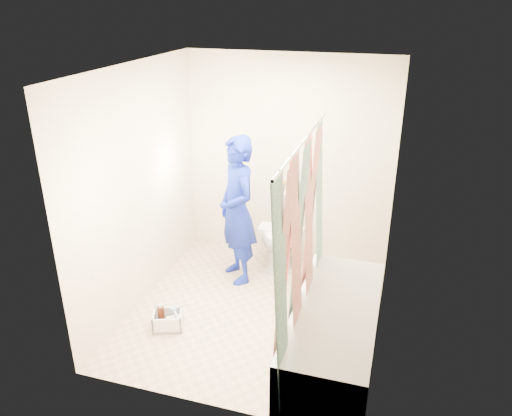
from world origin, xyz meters
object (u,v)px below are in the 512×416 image
(bathtub, at_px, (335,330))
(toilet, at_px, (284,230))
(cleaning_caddy, at_px, (169,321))
(plumber, at_px, (237,211))

(bathtub, bearing_deg, toilet, 119.04)
(toilet, xyz_separation_m, cleaning_caddy, (-0.74, -1.57, -0.34))
(toilet, bearing_deg, plumber, -127.31)
(bathtub, xyz_separation_m, cleaning_caddy, (-1.57, -0.07, -0.19))
(plumber, relative_size, cleaning_caddy, 4.90)
(bathtub, distance_m, plumber, 1.69)
(plumber, bearing_deg, cleaning_caddy, -58.97)
(bathtub, bearing_deg, cleaning_caddy, -177.40)
(bathtub, height_order, plumber, plumber)
(bathtub, distance_m, toilet, 1.72)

